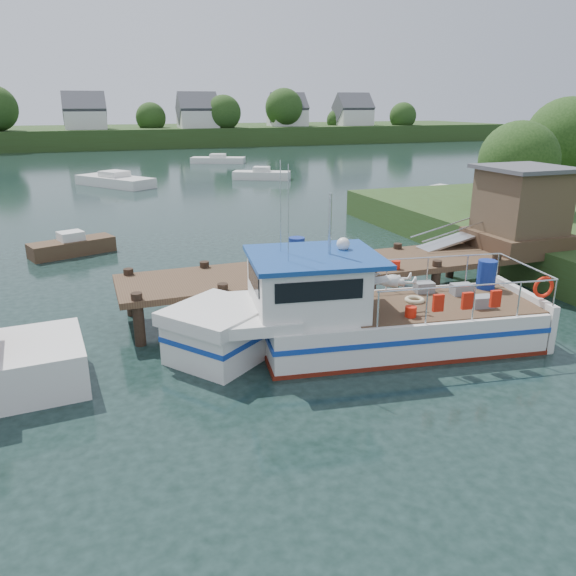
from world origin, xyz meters
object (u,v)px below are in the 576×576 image
object	(u,v)px
dock	(465,230)
moored_c	(442,196)
moored_rowboat	(72,246)
lobster_boat	(353,317)
moored_b	(262,175)
moored_far	(218,160)
moored_d	(115,181)

from	to	relation	value
dock	moored_c	size ratio (longest dim) A/B	2.20
moored_rowboat	dock	bearing A→B (deg)	-26.43
lobster_boat	moored_rowboat	world-z (taller)	lobster_boat
moored_c	moored_b	bearing A→B (deg)	102.25
moored_far	moored_d	size ratio (longest dim) A/B	0.87
dock	moored_d	distance (m)	34.74
moored_b	moored_rowboat	bearing A→B (deg)	-133.92
lobster_boat	moored_c	world-z (taller)	lobster_boat
lobster_boat	moored_b	size ratio (longest dim) A/B	2.04
moored_rowboat	moored_b	bearing A→B (deg)	64.39
moored_far	moored_d	distance (m)	20.20
dock	lobster_boat	bearing A→B (deg)	-150.27
dock	lobster_boat	distance (m)	7.38
moored_far	moored_d	xyz separation A→B (m)	(-12.63, -15.76, 0.08)
lobster_boat	moored_rowboat	xyz separation A→B (m)	(-7.54, 13.90, -0.56)
dock	moored_rowboat	world-z (taller)	dock
dock	moored_d	bearing A→B (deg)	107.51
lobster_boat	dock	bearing A→B (deg)	38.16
dock	moored_c	bearing A→B (deg)	57.09
lobster_boat	moored_c	distance (m)	26.56
moored_far	moored_b	world-z (taller)	moored_b
dock	moored_rowboat	bearing A→B (deg)	143.39
lobster_boat	moored_b	world-z (taller)	lobster_boat
moored_c	dock	bearing A→B (deg)	-137.47
moored_b	moored_c	xyz separation A→B (m)	(8.26, -16.35, -0.01)
dock	moored_far	distance (m)	48.93
dock	moored_b	xyz separation A→B (m)	(2.54, 33.05, -1.82)
lobster_boat	moored_c	bearing A→B (deg)	58.29
moored_far	moored_d	world-z (taller)	moored_d
moored_rowboat	moored_far	world-z (taller)	moored_rowboat
moored_c	moored_d	bearing A→B (deg)	127.79
lobster_boat	moored_b	bearing A→B (deg)	84.84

